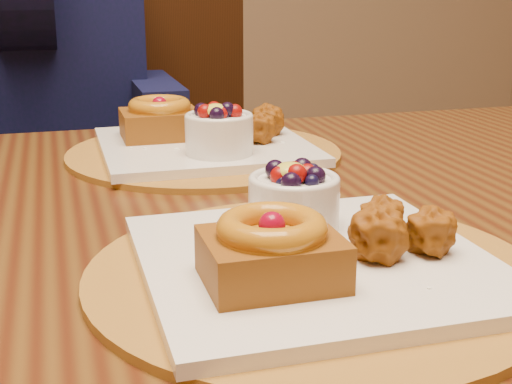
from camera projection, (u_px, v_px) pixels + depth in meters
dining_table at (246, 265)px, 0.82m from camera, size 1.60×0.90×0.76m
place_setting_near at (311, 251)px, 0.59m from camera, size 0.38×0.38×0.08m
place_setting_far at (203, 140)px, 0.98m from camera, size 0.38×0.38×0.09m
chair_far at (161, 196)px, 1.56m from camera, size 0.50×0.50×0.96m
diner at (28, 31)px, 1.35m from camera, size 0.51×0.50×0.84m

